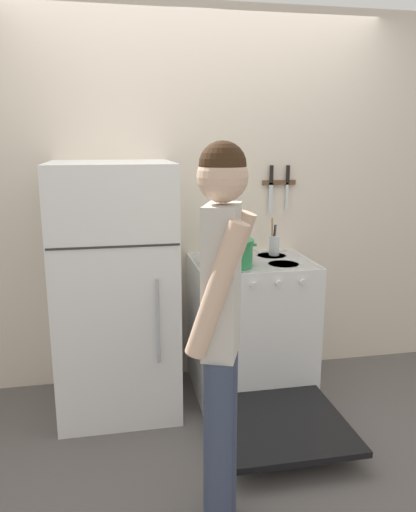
{
  "coord_description": "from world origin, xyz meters",
  "views": [
    {
      "loc": [
        -0.6,
        -3.38,
        1.68
      ],
      "look_at": [
        -0.02,
        -0.46,
        0.99
      ],
      "focal_mm": 35.0,
      "sensor_mm": 36.0,
      "label": 1
    }
  ],
  "objects_px": {
    "tea_kettle": "(224,249)",
    "person": "(221,322)",
    "stove_range": "(252,328)",
    "utensil_jar": "(274,244)",
    "refrigerator": "(116,289)",
    "dutch_oven_pot": "(231,253)"
  },
  "relations": [
    {
      "from": "stove_range",
      "to": "tea_kettle",
      "type": "bearing_deg",
      "value": 134.76
    },
    {
      "from": "tea_kettle",
      "to": "person",
      "type": "bearing_deg",
      "value": -103.33
    },
    {
      "from": "stove_range",
      "to": "utensil_jar",
      "type": "height_order",
      "value": "utensil_jar"
    },
    {
      "from": "dutch_oven_pot",
      "to": "tea_kettle",
      "type": "height_order",
      "value": "tea_kettle"
    },
    {
      "from": "refrigerator",
      "to": "tea_kettle",
      "type": "relative_size",
      "value": 7.27
    },
    {
      "from": "dutch_oven_pot",
      "to": "stove_range",
      "type": "bearing_deg",
      "value": 25.75
    },
    {
      "from": "refrigerator",
      "to": "person",
      "type": "distance_m",
      "value": 1.24
    },
    {
      "from": "stove_range",
      "to": "utensil_jar",
      "type": "bearing_deg",
      "value": 41.05
    },
    {
      "from": "stove_range",
      "to": "dutch_oven_pot",
      "type": "distance_m",
      "value": 0.58
    },
    {
      "from": "stove_range",
      "to": "person",
      "type": "height_order",
      "value": "person"
    },
    {
      "from": "stove_range",
      "to": "person",
      "type": "bearing_deg",
      "value": -112.17
    },
    {
      "from": "refrigerator",
      "to": "utensil_jar",
      "type": "xyz_separation_m",
      "value": [
        1.08,
        0.18,
        0.2
      ]
    },
    {
      "from": "dutch_oven_pot",
      "to": "utensil_jar",
      "type": "distance_m",
      "value": 0.45
    },
    {
      "from": "refrigerator",
      "to": "stove_range",
      "type": "bearing_deg",
      "value": 0.49
    },
    {
      "from": "utensil_jar",
      "to": "person",
      "type": "height_order",
      "value": "person"
    },
    {
      "from": "dutch_oven_pot",
      "to": "person",
      "type": "distance_m",
      "value": 1.12
    },
    {
      "from": "refrigerator",
      "to": "tea_kettle",
      "type": "xyz_separation_m",
      "value": [
        0.73,
        0.17,
        0.19
      ]
    },
    {
      "from": "dutch_oven_pot",
      "to": "tea_kettle",
      "type": "bearing_deg",
      "value": 86.79
    },
    {
      "from": "stove_range",
      "to": "utensil_jar",
      "type": "distance_m",
      "value": 0.59
    },
    {
      "from": "refrigerator",
      "to": "dutch_oven_pot",
      "type": "xyz_separation_m",
      "value": [
        0.72,
        -0.08,
        0.22
      ]
    },
    {
      "from": "dutch_oven_pot",
      "to": "person",
      "type": "xyz_separation_m",
      "value": [
        -0.3,
        -1.08,
        -0.04
      ]
    },
    {
      "from": "refrigerator",
      "to": "tea_kettle",
      "type": "distance_m",
      "value": 0.77
    }
  ]
}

